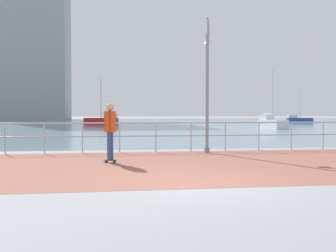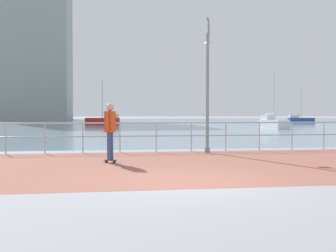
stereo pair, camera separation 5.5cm
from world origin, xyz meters
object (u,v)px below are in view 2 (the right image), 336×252
(sailboat_red, at_px, (273,123))
(sailboat_navy, at_px, (300,120))
(lamppost, at_px, (208,78))
(sailboat_blue, at_px, (104,121))
(skateboarder, at_px, (110,127))

(sailboat_red, xyz_separation_m, sailboat_navy, (12.06, 18.58, -0.04))
(lamppost, relative_size, sailboat_navy, 1.01)
(sailboat_navy, bearing_deg, sailboat_blue, -170.84)
(sailboat_navy, bearing_deg, sailboat_red, -123.00)
(sailboat_red, bearing_deg, sailboat_navy, 57.00)
(sailboat_red, relative_size, sailboat_navy, 1.09)
(lamppost, relative_size, sailboat_blue, 0.89)
(sailboat_navy, height_order, sailboat_blue, sailboat_blue)
(sailboat_blue, bearing_deg, sailboat_navy, 9.16)
(sailboat_navy, xyz_separation_m, sailboat_blue, (-28.26, -4.56, 0.06))
(skateboarder, height_order, sailboat_red, sailboat_red)
(lamppost, xyz_separation_m, sailboat_blue, (-4.48, 35.43, -2.29))
(skateboarder, relative_size, sailboat_red, 0.33)
(skateboarder, bearing_deg, sailboat_blue, 91.13)
(lamppost, bearing_deg, sailboat_navy, 59.26)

